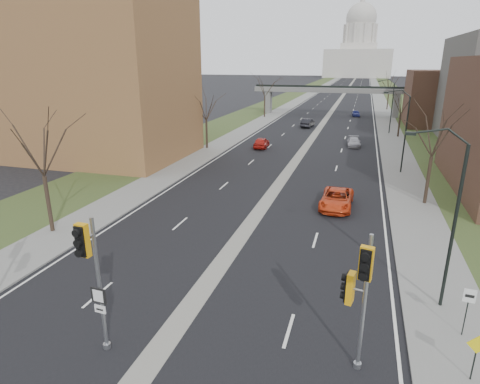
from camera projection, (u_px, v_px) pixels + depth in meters
The scene contains 29 objects.
ground at pixel (168, 338), 17.56m from camera, with size 700.00×700.00×0.00m, color black.
road_surface at pixel (345, 93), 154.03m from camera, with size 20.00×600.00×0.01m, color black.
median_strip at pixel (345, 93), 154.03m from camera, with size 1.20×600.00×0.02m, color gray.
sidewalk_right at pixel (378, 93), 150.70m from camera, with size 4.00×600.00×0.12m, color gray.
sidewalk_left at pixel (313, 92), 157.32m from camera, with size 4.00×600.00×0.12m, color gray.
grass_verge_right at pixel (395, 94), 149.05m from camera, with size 8.00×600.00×0.10m, color #354921.
grass_verge_left at pixel (298, 92), 158.98m from camera, with size 8.00×600.00×0.10m, color #354921.
apartment_building at pixel (81, 66), 48.61m from camera, with size 25.00×16.00×22.00m, color olive.
commercial_block_far at pixel (447, 99), 73.63m from camera, with size 14.00×14.00×10.00m, color #523526.
pedestrian_bridge at pixel (330, 93), 88.84m from camera, with size 34.00×3.00×6.45m.
capitol at pixel (358, 52), 302.92m from camera, with size 48.00×42.00×55.75m.
streetlight_near at pixel (444, 169), 17.83m from camera, with size 2.61×0.20×8.70m.
streetlight_mid at pixel (400, 108), 41.49m from camera, with size 2.61×0.20×8.70m.
streetlight_far at pixel (388, 91), 65.14m from camera, with size 2.61×0.20×8.70m.
tree_left_a at pixel (38, 139), 26.37m from camera, with size 7.20×7.20×9.40m.
tree_left_b at pixel (206, 103), 53.79m from camera, with size 6.75×6.75×8.81m.
tree_left_c at pixel (265, 84), 84.47m from camera, with size 7.65×7.65×9.99m.
tree_right_a at pixel (436, 126), 31.93m from camera, with size 7.20×7.20×9.40m.
tree_right_b at pixel (402, 100), 62.21m from camera, with size 6.30×6.30×8.22m.
tree_right_c at pixel (390, 81), 98.22m from camera, with size 7.65×7.65×9.99m.
signal_pole_median at pixel (91, 264), 15.36m from camera, with size 0.68×0.97×5.92m.
signal_pole_right at pixel (359, 285), 14.62m from camera, with size 0.96×1.19×5.74m.
speed_limit_sign at pixel (468, 304), 17.08m from camera, with size 0.49×0.07×2.28m.
warning_sign at pixel (476, 351), 14.71m from camera, with size 0.77×0.06×1.97m.
car_left_near at pixel (261, 142), 55.99m from camera, with size 1.76×4.36×1.49m, color red.
car_left_far at pixel (308, 123), 73.62m from camera, with size 1.64×4.71×1.55m, color black.
car_right_near at pixel (337, 199), 33.00m from camera, with size 2.49×5.40×1.50m, color red.
car_right_mid at pixel (354, 142), 56.99m from camera, with size 1.74×4.29×1.24m, color #A0A0A7.
car_right_far at pixel (356, 113), 88.25m from camera, with size 1.56×3.87×1.32m, color navy.
Camera 1 is at (7.30, -13.16, 11.53)m, focal length 30.00 mm.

